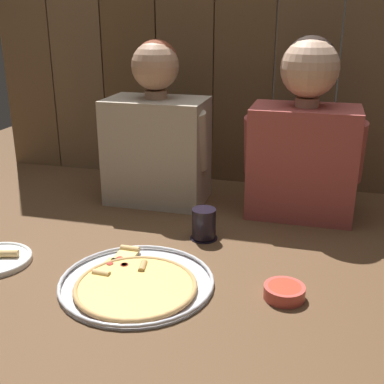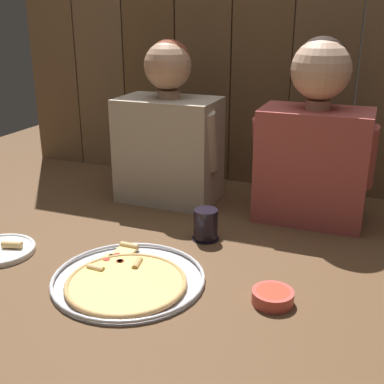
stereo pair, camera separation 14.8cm
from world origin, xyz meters
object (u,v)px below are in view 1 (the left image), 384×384
(dipping_bowl, at_px, (284,291))
(diner_right, at_px, (304,136))
(drinking_glass, at_px, (204,224))
(diner_left, at_px, (157,134))
(pizza_tray, at_px, (136,283))

(dipping_bowl, height_order, diner_right, diner_right)
(drinking_glass, relative_size, diner_right, 0.16)
(diner_right, bearing_deg, diner_left, -179.92)
(drinking_glass, bearing_deg, diner_left, 130.88)
(dipping_bowl, bearing_deg, pizza_tray, -173.11)
(diner_left, height_order, diner_right, diner_right)
(pizza_tray, distance_m, drinking_glass, 0.35)
(dipping_bowl, relative_size, diner_right, 0.17)
(pizza_tray, xyz_separation_m, dipping_bowl, (0.39, 0.05, 0.01))
(dipping_bowl, distance_m, diner_right, 0.64)
(drinking_glass, relative_size, dipping_bowl, 0.96)
(diner_left, bearing_deg, dipping_bowl, -47.40)
(pizza_tray, bearing_deg, diner_left, 103.45)
(diner_left, bearing_deg, pizza_tray, -76.55)
(dipping_bowl, bearing_deg, diner_left, 132.60)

